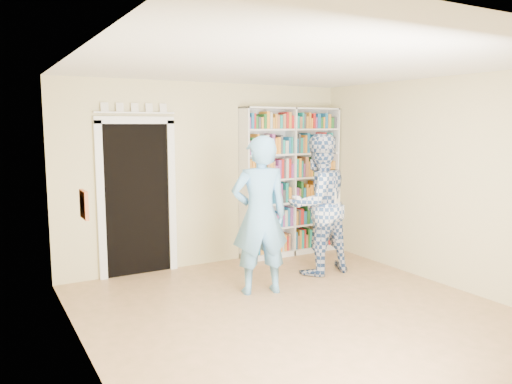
% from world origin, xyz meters
% --- Properties ---
extents(floor, '(5.00, 5.00, 0.00)m').
position_xyz_m(floor, '(0.00, 0.00, 0.00)').
color(floor, olive).
rests_on(floor, ground).
extents(ceiling, '(5.00, 5.00, 0.00)m').
position_xyz_m(ceiling, '(0.00, 0.00, 2.70)').
color(ceiling, white).
rests_on(ceiling, wall_back).
extents(wall_back, '(4.50, 0.00, 4.50)m').
position_xyz_m(wall_back, '(0.00, 2.50, 1.35)').
color(wall_back, beige).
rests_on(wall_back, floor).
extents(wall_left, '(0.00, 5.00, 5.00)m').
position_xyz_m(wall_left, '(-2.25, 0.00, 1.35)').
color(wall_left, beige).
rests_on(wall_left, floor).
extents(wall_right, '(0.00, 5.00, 5.00)m').
position_xyz_m(wall_right, '(2.25, 0.00, 1.35)').
color(wall_right, beige).
rests_on(wall_right, floor).
extents(bookshelf, '(1.71, 0.32, 2.35)m').
position_xyz_m(bookshelf, '(1.35, 2.34, 1.19)').
color(bookshelf, white).
rests_on(bookshelf, floor).
extents(doorway, '(1.10, 0.08, 2.43)m').
position_xyz_m(doorway, '(-1.10, 2.48, 1.18)').
color(doorway, black).
rests_on(doorway, floor).
extents(wall_art, '(0.03, 0.25, 0.25)m').
position_xyz_m(wall_art, '(-2.23, 0.20, 1.40)').
color(wall_art, brown).
rests_on(wall_art, wall_left).
extents(man_blue, '(0.81, 0.63, 1.96)m').
position_xyz_m(man_blue, '(-0.02, 0.95, 0.98)').
color(man_blue, '#62A5DB').
rests_on(man_blue, floor).
extents(man_plaid, '(0.98, 0.78, 1.96)m').
position_xyz_m(man_plaid, '(1.11, 1.28, 0.98)').
color(man_plaid, navy).
rests_on(man_plaid, floor).
extents(paper_sheet, '(0.19, 0.13, 0.32)m').
position_xyz_m(paper_sheet, '(1.26, 1.04, 1.08)').
color(paper_sheet, white).
rests_on(paper_sheet, man_plaid).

